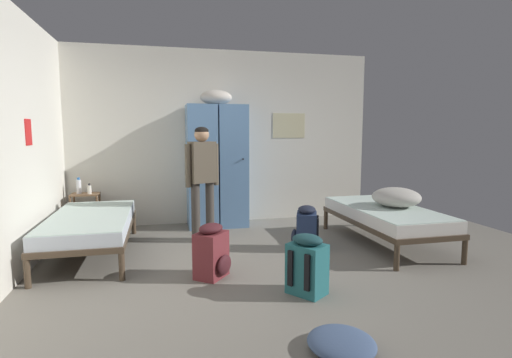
{
  "coord_description": "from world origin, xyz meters",
  "views": [
    {
      "loc": [
        -0.99,
        -3.86,
        1.46
      ],
      "look_at": [
        0.0,
        0.24,
        0.95
      ],
      "focal_mm": 27.81,
      "sensor_mm": 36.0,
      "label": 1
    }
  ],
  "objects_px": {
    "backpack_teal": "(308,265)",
    "backpack_maroon": "(212,252)",
    "bedding_heap": "(396,197)",
    "person_traveler": "(202,173)",
    "lotion_bottle": "(89,189)",
    "water_bottle": "(79,186)",
    "clothes_pile_denim": "(341,343)",
    "backpack_navy": "(306,229)",
    "shelf_unit": "(86,209)",
    "bed_left_rear": "(91,224)",
    "bed_right": "(385,215)",
    "locker_bank": "(217,163)"
  },
  "relations": [
    {
      "from": "lotion_bottle",
      "to": "backpack_maroon",
      "type": "height_order",
      "value": "lotion_bottle"
    },
    {
      "from": "water_bottle",
      "to": "shelf_unit",
      "type": "bearing_deg",
      "value": -14.04
    },
    {
      "from": "lotion_bottle",
      "to": "backpack_teal",
      "type": "height_order",
      "value": "lotion_bottle"
    },
    {
      "from": "shelf_unit",
      "to": "water_bottle",
      "type": "distance_m",
      "value": 0.34
    },
    {
      "from": "shelf_unit",
      "to": "backpack_navy",
      "type": "xyz_separation_m",
      "value": [
        2.79,
        -1.51,
        -0.09
      ]
    },
    {
      "from": "bed_right",
      "to": "water_bottle",
      "type": "xyz_separation_m",
      "value": [
        -3.95,
        1.56,
        0.29
      ]
    },
    {
      "from": "shelf_unit",
      "to": "person_traveler",
      "type": "distance_m",
      "value": 1.89
    },
    {
      "from": "bedding_heap",
      "to": "person_traveler",
      "type": "bearing_deg",
      "value": 163.43
    },
    {
      "from": "shelf_unit",
      "to": "bed_left_rear",
      "type": "xyz_separation_m",
      "value": [
        0.25,
        -1.15,
        0.04
      ]
    },
    {
      "from": "bed_left_rear",
      "to": "backpack_teal",
      "type": "xyz_separation_m",
      "value": [
        2.08,
        -1.64,
        -0.12
      ]
    },
    {
      "from": "backpack_navy",
      "to": "locker_bank",
      "type": "bearing_deg",
      "value": 120.91
    },
    {
      "from": "lotion_bottle",
      "to": "water_bottle",
      "type": "bearing_deg",
      "value": 158.2
    },
    {
      "from": "locker_bank",
      "to": "lotion_bottle",
      "type": "xyz_separation_m",
      "value": [
        -1.83,
        -0.01,
        -0.33
      ]
    },
    {
      "from": "shelf_unit",
      "to": "backpack_navy",
      "type": "distance_m",
      "value": 3.18
    },
    {
      "from": "water_bottle",
      "to": "backpack_navy",
      "type": "height_order",
      "value": "water_bottle"
    },
    {
      "from": "locker_bank",
      "to": "backpack_navy",
      "type": "height_order",
      "value": "locker_bank"
    },
    {
      "from": "bedding_heap",
      "to": "backpack_navy",
      "type": "height_order",
      "value": "bedding_heap"
    },
    {
      "from": "locker_bank",
      "to": "bed_left_rear",
      "type": "height_order",
      "value": "locker_bank"
    },
    {
      "from": "water_bottle",
      "to": "lotion_bottle",
      "type": "height_order",
      "value": "water_bottle"
    },
    {
      "from": "bedding_heap",
      "to": "backpack_teal",
      "type": "bearing_deg",
      "value": -143.6
    },
    {
      "from": "shelf_unit",
      "to": "backpack_teal",
      "type": "height_order",
      "value": "shelf_unit"
    },
    {
      "from": "bed_right",
      "to": "backpack_navy",
      "type": "xyz_separation_m",
      "value": [
        -1.08,
        0.03,
        -0.12
      ]
    },
    {
      "from": "shelf_unit",
      "to": "clothes_pile_denim",
      "type": "height_order",
      "value": "shelf_unit"
    },
    {
      "from": "person_traveler",
      "to": "lotion_bottle",
      "type": "height_order",
      "value": "person_traveler"
    },
    {
      "from": "water_bottle",
      "to": "lotion_bottle",
      "type": "xyz_separation_m",
      "value": [
        0.15,
        -0.06,
        -0.04
      ]
    },
    {
      "from": "lotion_bottle",
      "to": "locker_bank",
      "type": "bearing_deg",
      "value": 0.4
    },
    {
      "from": "person_traveler",
      "to": "shelf_unit",
      "type": "bearing_deg",
      "value": 152.63
    },
    {
      "from": "bedding_heap",
      "to": "backpack_maroon",
      "type": "bearing_deg",
      "value": -165.4
    },
    {
      "from": "person_traveler",
      "to": "water_bottle",
      "type": "distance_m",
      "value": 1.9
    },
    {
      "from": "person_traveler",
      "to": "lotion_bottle",
      "type": "distance_m",
      "value": 1.74
    },
    {
      "from": "shelf_unit",
      "to": "backpack_maroon",
      "type": "relative_size",
      "value": 1.04
    },
    {
      "from": "backpack_maroon",
      "to": "lotion_bottle",
      "type": "bearing_deg",
      "value": 124.42
    },
    {
      "from": "backpack_teal",
      "to": "backpack_maroon",
      "type": "bearing_deg",
      "value": 142.77
    },
    {
      "from": "backpack_maroon",
      "to": "bed_left_rear",
      "type": "bearing_deg",
      "value": 141.18
    },
    {
      "from": "lotion_bottle",
      "to": "backpack_maroon",
      "type": "bearing_deg",
      "value": -55.58
    },
    {
      "from": "lotion_bottle",
      "to": "clothes_pile_denim",
      "type": "relative_size",
      "value": 0.31
    },
    {
      "from": "locker_bank",
      "to": "backpack_navy",
      "type": "bearing_deg",
      "value": -59.09
    },
    {
      "from": "backpack_navy",
      "to": "clothes_pile_denim",
      "type": "xyz_separation_m",
      "value": [
        -0.58,
        -2.23,
        -0.2
      ]
    },
    {
      "from": "backpack_navy",
      "to": "backpack_maroon",
      "type": "xyz_separation_m",
      "value": [
        -1.25,
        -0.68,
        0.0
      ]
    },
    {
      "from": "clothes_pile_denim",
      "to": "lotion_bottle",
      "type": "bearing_deg",
      "value": 120.05
    },
    {
      "from": "bedding_heap",
      "to": "lotion_bottle",
      "type": "xyz_separation_m",
      "value": [
        -3.95,
        1.51,
        0.02
      ]
    },
    {
      "from": "water_bottle",
      "to": "lotion_bottle",
      "type": "distance_m",
      "value": 0.17
    },
    {
      "from": "locker_bank",
      "to": "bedding_heap",
      "type": "distance_m",
      "value": 2.63
    },
    {
      "from": "clothes_pile_denim",
      "to": "backpack_navy",
      "type": "bearing_deg",
      "value": 75.32
    },
    {
      "from": "water_bottle",
      "to": "backpack_navy",
      "type": "xyz_separation_m",
      "value": [
        2.87,
        -1.53,
        -0.42
      ]
    },
    {
      "from": "shelf_unit",
      "to": "lotion_bottle",
      "type": "relative_size",
      "value": 3.81
    },
    {
      "from": "person_traveler",
      "to": "water_bottle",
      "type": "height_order",
      "value": "person_traveler"
    },
    {
      "from": "backpack_maroon",
      "to": "water_bottle",
      "type": "bearing_deg",
      "value": 126.3
    },
    {
      "from": "locker_bank",
      "to": "person_traveler",
      "type": "height_order",
      "value": "locker_bank"
    },
    {
      "from": "bedding_heap",
      "to": "person_traveler",
      "type": "relative_size",
      "value": 0.41
    }
  ]
}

